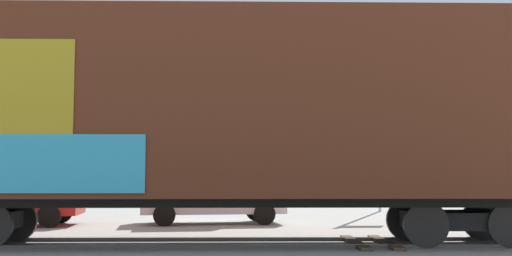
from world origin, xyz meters
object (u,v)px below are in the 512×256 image
freight_car (212,111)px  parked_car_red (0,195)px  parked_car_white (210,194)px  flagpole (383,97)px

freight_car → parked_car_red: size_ratio=3.40×
parked_car_red → freight_car: bearing=-39.3°
freight_car → parked_car_white: bearing=92.0°
freight_car → flagpole: (6.73, 11.88, 1.87)m
flagpole → parked_car_red: size_ratio=1.65×
parked_car_red → parked_car_white: 6.11m
parked_car_white → parked_car_red: bearing=-174.5°
freight_car → parked_car_red: (-6.28, 5.14, -1.94)m
freight_car → parked_car_white: size_ratio=3.52×
freight_car → parked_car_white: 6.04m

